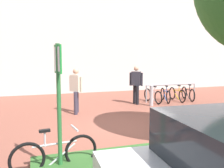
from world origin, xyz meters
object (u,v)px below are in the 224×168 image
bike_at_sign (55,154)px  parking_sign_post (59,90)px  person_shirt_blue (76,88)px  bike_rack_cluster (171,94)px  person_suited_dark (136,82)px  bollard_steel (151,96)px

bike_at_sign → parking_sign_post: bearing=-34.4°
bike_at_sign → person_shirt_blue: (1.18, 4.64, 0.63)m
bike_at_sign → bike_rack_cluster: (5.93, 5.78, -0.00)m
bike_rack_cluster → person_suited_dark: size_ratio=1.55×
parking_sign_post → bike_rack_cluster: (5.85, 5.84, -1.24)m
person_suited_dark → person_shirt_blue: size_ratio=1.00×
parking_sign_post → person_suited_dark: size_ratio=1.41×
parking_sign_post → person_suited_dark: 6.98m
parking_sign_post → person_shirt_blue: bearing=76.9°
parking_sign_post → bike_at_sign: (-0.09, 0.06, -1.24)m
person_suited_dark → person_shirt_blue: same height
parking_sign_post → bike_rack_cluster: parking_sign_post is taller
bollard_steel → person_shirt_blue: size_ratio=0.52×
bollard_steel → person_suited_dark: (-0.47, 0.61, 0.53)m
bike_at_sign → bollard_steel: bollard_steel is taller
parking_sign_post → person_shirt_blue: (1.10, 4.70, -0.60)m
parking_sign_post → bike_at_sign: bearing=145.6°
bollard_steel → person_shirt_blue: 3.41m
bike_rack_cluster → parking_sign_post: bearing=-135.0°
bike_at_sign → bike_rack_cluster: size_ratio=0.63×
bike_rack_cluster → bollard_steel: (-1.40, -0.74, 0.10)m
bollard_steel → person_suited_dark: 0.94m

